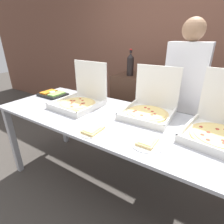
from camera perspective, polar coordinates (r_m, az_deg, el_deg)
The scene contains 14 objects.
ground_plane at distance 2.19m, azimuth 0.00°, elevation -23.33°, with size 16.00×16.00×0.00m, color #423D38.
brick_wall_behind at distance 3.07m, azimuth 18.44°, elevation 18.76°, with size 10.00×0.06×2.80m.
buffet_table at distance 1.70m, azimuth 0.00°, elevation -4.54°, with size 2.41×0.90×0.90m.
pizza_box_far_left at distance 1.95m, azimuth -10.26°, elevation 4.52°, with size 0.47×0.49×0.45m.
pizza_box_far_right at distance 1.54m, azimuth 32.61°, elevation -4.10°, with size 0.54×0.56×0.47m.
pizza_box_near_left at distance 1.72m, azimuth 12.22°, elevation 1.74°, with size 0.46×0.47×0.44m.
paper_plate_front_right at distance 1.29m, azimuth 11.56°, elevation -9.48°, with size 0.26×0.26×0.03m.
paper_plate_front_center at distance 1.41m, azimuth -6.19°, elevation -5.92°, with size 0.23×0.23×0.03m.
veggie_tray at distance 2.36m, azimuth -18.79°, elevation 5.56°, with size 0.34×0.24×0.05m.
sideboard_podium at distance 2.64m, azimuth 8.34°, elevation 0.00°, with size 0.64×0.54×1.10m.
soda_bottle at distance 2.41m, azimuth 6.00°, elevation 15.23°, with size 0.09×0.09×0.34m.
soda_can_silver at distance 2.54m, azimuth 16.48°, elevation 12.83°, with size 0.07×0.07×0.12m.
soda_can_colored at distance 2.58m, azimuth 12.41°, elevation 13.38°, with size 0.07×0.07×0.12m.
person_guest_cap at distance 2.09m, azimuth 21.78°, elevation 3.11°, with size 0.40×0.22×1.76m.
Camera 1 is at (0.81, -1.26, 1.60)m, focal length 28.00 mm.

